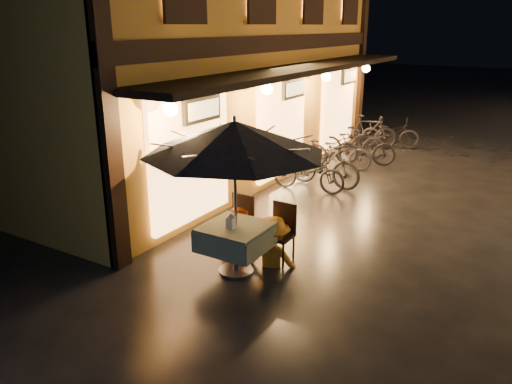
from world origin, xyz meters
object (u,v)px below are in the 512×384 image
Objects in this scene: cafe_table at (236,237)px; person_yellow at (273,218)px; bicycle_0 at (308,171)px; person_orange at (236,209)px; table_lantern at (231,220)px; patio_umbrella at (234,138)px.

person_yellow is (0.34, 0.54, 0.20)m from cafe_table.
person_yellow reaches higher than bicycle_0.
bicycle_0 reaches higher than cafe_table.
cafe_table is 0.67m from person_yellow.
person_yellow is (0.71, -0.04, -0.01)m from person_orange.
table_lantern reaches higher than bicycle_0.
patio_umbrella is at bearing 118.74° from person_orange.
table_lantern is 0.77m from person_yellow.
cafe_table is 0.62× the size of person_orange.
patio_umbrella is (0.00, -0.00, 1.56)m from cafe_table.
patio_umbrella is 1.24m from table_lantern.
patio_umbrella reaches higher than table_lantern.
bicycle_0 is at bearing -89.40° from person_yellow.
patio_umbrella is at bearing -172.93° from bicycle_0.
patio_umbrella reaches higher than bicycle_0.
person_yellow is at bearing 57.67° from patio_umbrella.
bicycle_0 is at bearing 100.62° from patio_umbrella.
bicycle_0 is (-0.80, 4.39, -0.45)m from table_lantern.
table_lantern is at bearing 46.38° from person_yellow.
cafe_table is 0.36× the size of patio_umbrella.
patio_umbrella reaches higher than person_orange.
cafe_table is 1.56m from patio_umbrella.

